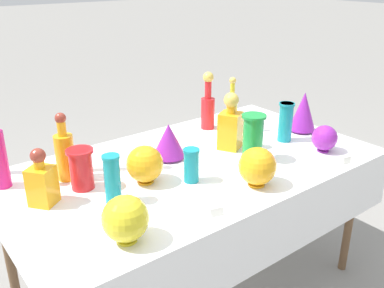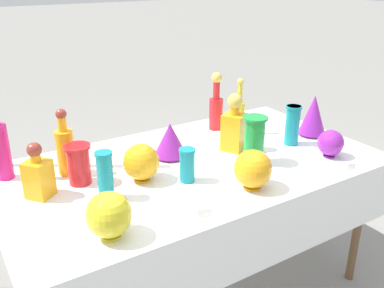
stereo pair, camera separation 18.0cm
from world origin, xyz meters
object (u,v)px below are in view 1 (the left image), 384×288
object	(u,v)px
tall_bottle_0	(208,106)
slender_vase_1	(81,167)
square_decanter_0	(230,125)
slender_vase_3	(191,164)
slender_vase_0	(112,178)
round_bowl_1	(125,219)
slender_vase_4	(286,121)
round_bowl_0	(257,166)
fluted_vase_1	(303,111)
round_bowl_3	(145,164)
tall_bottle_2	(65,153)
fluted_vase_0	(169,140)
round_bowl_2	(325,138)
cardboard_box_behind_left	(101,194)
square_decanter_1	(42,181)
tall_bottle_3	(232,112)
slender_vase_2	(253,137)

from	to	relation	value
tall_bottle_0	slender_vase_1	distance (m)	0.92
square_decanter_0	slender_vase_3	distance (m)	0.43
slender_vase_0	round_bowl_1	bearing A→B (deg)	-109.17
slender_vase_4	round_bowl_0	size ratio (longest dim) A/B	1.24
fluted_vase_1	round_bowl_3	bearing A→B (deg)	179.58
square_decanter_0	tall_bottle_2	bearing A→B (deg)	167.16
fluted_vase_0	round_bowl_2	world-z (taller)	fluted_vase_0
cardboard_box_behind_left	tall_bottle_2	bearing A→B (deg)	-122.55
slender_vase_0	slender_vase_3	bearing A→B (deg)	-7.35
square_decanter_1	slender_vase_3	world-z (taller)	square_decanter_1
slender_vase_3	tall_bottle_0	bearing A→B (deg)	44.32
round_bowl_1	cardboard_box_behind_left	world-z (taller)	round_bowl_1
tall_bottle_3	round_bowl_0	world-z (taller)	tall_bottle_3
slender_vase_2	tall_bottle_3	bearing A→B (deg)	62.09
tall_bottle_2	slender_vase_1	world-z (taller)	tall_bottle_2
round_bowl_1	round_bowl_3	bearing A→B (deg)	49.52
slender_vase_2	tall_bottle_0	bearing A→B (deg)	76.20
slender_vase_1	fluted_vase_1	xyz separation A→B (m)	(1.29, -0.13, 0.02)
tall_bottle_3	fluted_vase_1	distance (m)	0.41
slender_vase_2	cardboard_box_behind_left	bearing A→B (deg)	104.34
square_decanter_0	slender_vase_4	bearing A→B (deg)	-18.99
round_bowl_3	slender_vase_2	bearing A→B (deg)	-12.62
square_decanter_0	fluted_vase_1	world-z (taller)	square_decanter_0
slender_vase_4	cardboard_box_behind_left	xyz separation A→B (m)	(-0.61, 1.07, -0.71)
round_bowl_2	fluted_vase_0	bearing A→B (deg)	148.25
fluted_vase_0	round_bowl_3	bearing A→B (deg)	-146.76
fluted_vase_1	square_decanter_0	bearing A→B (deg)	172.25
slender_vase_0	round_bowl_2	bearing A→B (deg)	-10.15
slender_vase_2	round_bowl_1	world-z (taller)	slender_vase_2
tall_bottle_2	fluted_vase_1	world-z (taller)	tall_bottle_2
slender_vase_0	fluted_vase_1	distance (m)	1.24
square_decanter_1	round_bowl_2	world-z (taller)	square_decanter_1
slender_vase_1	slender_vase_3	bearing A→B (deg)	-30.01
tall_bottle_2	round_bowl_3	size ratio (longest dim) A/B	1.82
tall_bottle_0	fluted_vase_1	size ratio (longest dim) A/B	1.45
tall_bottle_0	round_bowl_2	distance (m)	0.68
square_decanter_1	round_bowl_2	xyz separation A→B (m)	(1.32, -0.36, -0.03)
round_bowl_0	slender_vase_4	bearing A→B (deg)	28.88
square_decanter_0	slender_vase_2	distance (m)	0.18
slender_vase_0	round_bowl_1	size ratio (longest dim) A/B	1.20
slender_vase_0	round_bowl_2	size ratio (longest dim) A/B	1.48
tall_bottle_3	cardboard_box_behind_left	bearing A→B (deg)	121.26
slender_vase_4	fluted_vase_0	bearing A→B (deg)	162.54
slender_vase_3	round_bowl_0	xyz separation A→B (m)	(0.20, -0.20, 0.01)
tall_bottle_3	round_bowl_1	world-z (taller)	tall_bottle_3
tall_bottle_2	tall_bottle_3	world-z (taller)	tall_bottle_3
round_bowl_2	round_bowl_3	xyz separation A→B (m)	(-0.90, 0.26, 0.02)
slender_vase_1	slender_vase_3	xyz separation A→B (m)	(0.40, -0.23, -0.01)
tall_bottle_0	tall_bottle_2	xyz separation A→B (m)	(-0.91, -0.12, -0.01)
slender_vase_4	round_bowl_2	distance (m)	0.23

